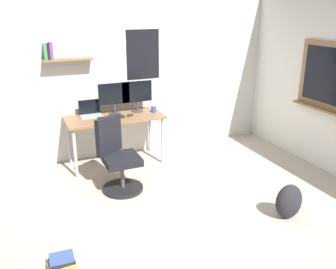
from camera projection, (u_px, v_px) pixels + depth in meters
name	position (u px, v px, depth m)	size (l,w,h in m)	color
ground_plane	(196.00, 230.00, 3.86)	(5.20, 5.20, 0.00)	#ADA393
wall_back	(124.00, 72.00, 5.55)	(5.00, 0.30, 2.60)	silver
desk	(115.00, 121.00, 5.30)	(1.40, 0.65, 0.74)	olive
office_chair	(118.00, 160.00, 4.61)	(0.55, 0.57, 0.95)	black
laptop	(90.00, 112.00, 5.28)	(0.31, 0.21, 0.23)	#ADAFB5
monitor_primary	(114.00, 96.00, 5.29)	(0.46, 0.17, 0.46)	#38383D
monitor_secondary	(137.00, 94.00, 5.42)	(0.46, 0.17, 0.46)	#38383D
keyboard	(111.00, 118.00, 5.18)	(0.37, 0.13, 0.02)	black
computer_mouse	(130.00, 115.00, 5.28)	(0.10, 0.06, 0.03)	#262628
coffee_mug	(154.00, 109.00, 5.46)	(0.08, 0.08, 0.09)	#334CA5
backpack	(289.00, 202.00, 4.03)	(0.32, 0.22, 0.41)	#232328
book_stack_on_floor	(62.00, 264.00, 3.24)	(0.25, 0.19, 0.16)	#7A3D99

